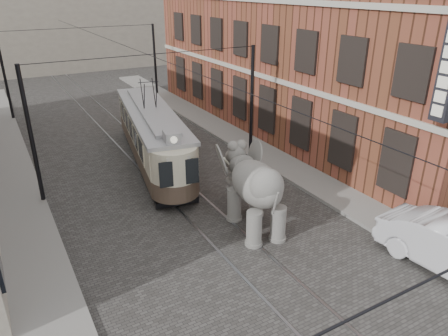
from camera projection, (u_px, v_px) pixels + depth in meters
ground at (222, 232)px, 16.16m from camera, size 120.00×120.00×0.00m
tram_rails at (222, 232)px, 16.15m from camera, size 1.54×80.00×0.02m
sidewalk_right at (338, 195)px, 18.84m from camera, size 2.00×60.00×0.15m
sidewalk_left at (42, 286)px, 13.18m from camera, size 2.00×60.00×0.15m
brick_building at (305, 33)px, 25.87m from camera, size 8.00×26.00×12.00m
distant_block at (40, 2)px, 45.12m from camera, size 28.00×10.00×14.00m
catenary at (163, 124)px, 18.83m from camera, size 11.00×30.20×6.00m
tram at (151, 123)px, 21.75m from camera, size 4.16×11.17×4.34m
elephant at (256, 194)px, 15.78m from camera, size 3.52×5.37×3.05m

